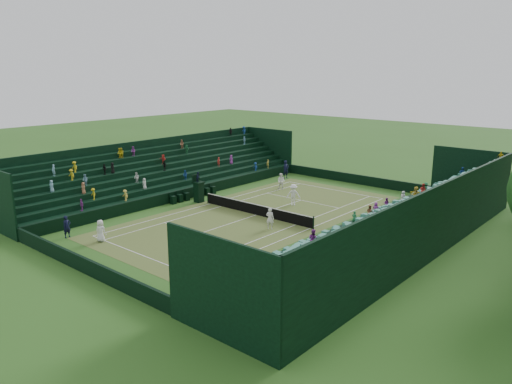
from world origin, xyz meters
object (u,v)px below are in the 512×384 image
tennis_net (256,209)px  player_near_west (101,231)px  player_far_east (293,195)px  umpire_chair (199,189)px  player_far_west (281,181)px  player_near_east (270,218)px

tennis_net → player_near_west: player_near_west is taller
player_far_east → umpire_chair: bearing=171.6°
tennis_net → player_near_west: 12.76m
umpire_chair → player_near_west: 12.21m
tennis_net → player_far_west: 9.65m
umpire_chair → player_near_east: bearing=-10.6°
player_near_west → player_far_west: player_far_west is taller
player_near_west → player_near_east: (7.23, 10.01, 0.05)m
player_far_west → player_near_west: bearing=-102.7°
player_near_west → player_near_east: size_ratio=0.94×
player_near_west → player_far_east: size_ratio=0.83×
tennis_net → umpire_chair: size_ratio=4.13×
umpire_chair → player_near_east: size_ratio=1.67×
player_near_east → player_far_east: bearing=-87.9°
tennis_net → player_near_east: size_ratio=6.89×
player_far_east → player_near_east: bearing=-109.5°
player_near_west → player_far_west: size_ratio=0.97×
player_far_west → player_far_east: player_far_east is taller
player_near_east → player_near_west: bearing=33.6°
tennis_net → player_near_west: bearing=-108.3°
player_near_east → player_far_west: size_ratio=1.03×
player_far_west → player_near_east: bearing=-68.8°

